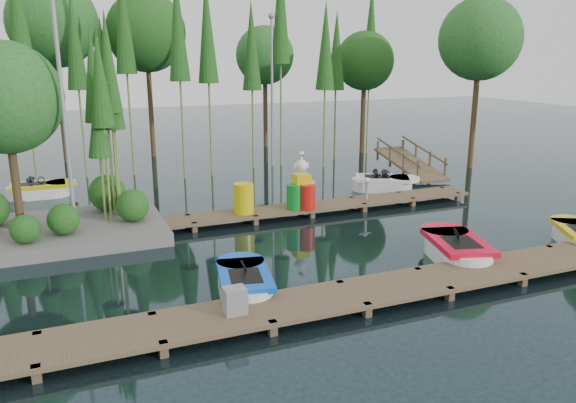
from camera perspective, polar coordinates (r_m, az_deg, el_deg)
name	(u,v)px	position (r m, az deg, el deg)	size (l,w,h in m)	color
ground_plane	(279,243)	(16.57, -0.94, -4.26)	(90.00, 90.00, 0.00)	#1B2E33
near_dock	(353,295)	(12.69, 6.62, -9.38)	(18.00, 1.50, 0.50)	brown
far_dock	(279,211)	(19.07, -0.90, -0.96)	(15.00, 1.20, 0.50)	brown
island	(36,133)	(18.02, -24.23, 6.41)	(6.20, 4.20, 6.75)	slate
tree_screen	(141,36)	(25.45, -14.66, 15.94)	(34.42, 18.53, 10.31)	#45331D
lamp_island	(62,96)	(17.12, -21.97, 9.90)	(0.30, 0.30, 7.25)	gray
lamp_rear	(272,78)	(27.39, -1.64, 12.40)	(0.30, 0.30, 7.25)	gray
ramp	(410,163)	(26.16, 12.32, 3.85)	(1.50, 3.94, 1.49)	brown
boat_blue	(244,284)	(13.16, -4.45, -8.33)	(1.65, 2.76, 0.87)	white
boat_red	(456,250)	(15.82, 16.72, -4.77)	(2.05, 3.14, 0.97)	white
boat_yellow_far	(40,190)	(23.83, -23.93, 1.07)	(2.59, 1.18, 1.29)	white
boat_white_far	(383,183)	(23.16, 9.64, 1.82)	(2.98, 2.36, 1.29)	white
utility_cabinet	(235,301)	(11.58, -5.43, -9.99)	(0.45, 0.38, 0.55)	gray
yellow_barrel	(244,198)	(18.52, -4.52, 0.33)	(0.66, 0.66, 0.99)	#D4BE0B
drum_cluster	(303,191)	(19.07, 1.49, 1.03)	(1.13, 1.03, 1.94)	#0D7C22
seagull_post	(367,185)	(20.37, 8.02, 1.70)	(0.50, 0.27, 0.81)	gray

